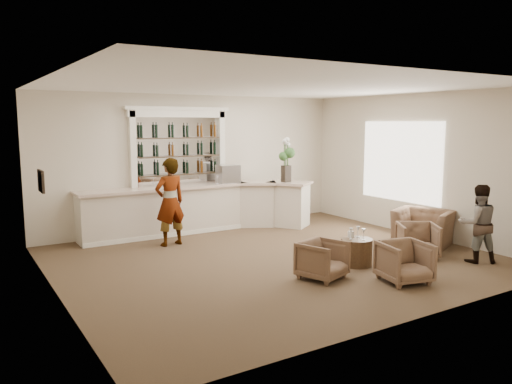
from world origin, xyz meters
TOP-DOWN VIEW (x-y plane):
  - ground at (0.00, 0.00)m, footprint 8.00×8.00m
  - room_shell at (0.16, 0.71)m, footprint 8.04×7.02m
  - bar_counter at (-0.16, 3.00)m, footprint 5.72×1.80m
  - back_bar_alcove at (-0.50, 3.41)m, footprint 2.64×0.25m
  - cocktail_table at (1.04, -1.16)m, footprint 0.58×0.58m
  - sommelier at (-1.30, 2.09)m, footprint 0.75×0.54m
  - guest at (3.12, -2.21)m, footprint 0.91×0.86m
  - armchair_left at (-0.01, -1.45)m, footprint 0.89×0.90m
  - armchair_center at (1.01, -2.32)m, footprint 0.89×0.90m
  - armchair_right at (2.45, -1.38)m, footprint 1.02×1.02m
  - armchair_far at (3.40, -0.72)m, footprint 1.39×1.47m
  - espresso_machine at (0.61, 3.00)m, footprint 0.53×0.46m
  - flower_vase at (1.94, 2.39)m, footprint 0.29×0.29m
  - wine_glass_bar_left at (-0.99, 3.03)m, footprint 0.07×0.07m
  - wine_glass_bar_right at (0.30, 2.97)m, footprint 0.07×0.07m
  - wine_glass_tbl_a at (0.92, -1.13)m, footprint 0.07×0.07m
  - wine_glass_tbl_b at (1.14, -1.08)m, footprint 0.07×0.07m
  - wine_glass_tbl_c at (1.08, -1.29)m, footprint 0.07×0.07m
  - napkin_holder at (1.02, -1.02)m, footprint 0.08×0.08m

SIDE VIEW (x-z plane):
  - ground at x=0.00m, z-range 0.00..0.00m
  - cocktail_table at x=1.04m, z-range 0.00..0.50m
  - armchair_left at x=-0.01m, z-range 0.00..0.65m
  - armchair_right at x=2.45m, z-range 0.00..0.68m
  - armchair_center at x=1.01m, z-range 0.00..0.69m
  - armchair_far at x=3.40m, z-range 0.00..0.75m
  - napkin_holder at x=1.02m, z-range 0.50..0.62m
  - bar_counter at x=-0.16m, z-range 0.00..1.14m
  - wine_glass_tbl_a at x=0.92m, z-range 0.50..0.71m
  - wine_glass_tbl_b at x=1.14m, z-range 0.50..0.71m
  - wine_glass_tbl_c at x=1.08m, z-range 0.50..0.71m
  - guest at x=3.12m, z-range 0.00..1.49m
  - sommelier at x=-1.30m, z-range 0.00..1.89m
  - wine_glass_bar_left at x=-0.99m, z-range 1.14..1.35m
  - wine_glass_bar_right at x=0.30m, z-range 1.14..1.35m
  - espresso_machine at x=0.61m, z-range 1.14..1.59m
  - flower_vase at x=1.94m, z-range 1.21..2.32m
  - back_bar_alcove at x=-0.50m, z-range 0.53..3.53m
  - room_shell at x=0.16m, z-range 0.68..4.00m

